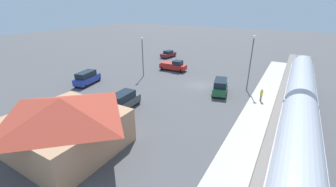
{
  "coord_description": "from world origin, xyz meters",
  "views": [
    {
      "loc": [
        -12.63,
        32.07,
        12.45
      ],
      "look_at": [
        1.54,
        7.81,
        1.0
      ],
      "focal_mm": 23.27,
      "sensor_mm": 36.0,
      "label": 1
    }
  ],
  "objects": [
    {
      "name": "suv_blue",
      "position": [
        16.66,
        8.95,
        1.15
      ],
      "size": [
        2.89,
        5.19,
        2.22
      ],
      "color": "#283D9E",
      "rests_on": "ground"
    },
    {
      "name": "suv_charcoal",
      "position": [
        5.08,
        13.06,
        1.15
      ],
      "size": [
        2.2,
        4.99,
        2.22
      ],
      "color": "#47494F",
      "rests_on": "ground"
    },
    {
      "name": "platform",
      "position": [
        -10.0,
        0.0,
        0.15
      ],
      "size": [
        3.2,
        46.0,
        0.3
      ],
      "color": "#B7B2A8",
      "rests_on": "ground"
    },
    {
      "name": "suv_green",
      "position": [
        -3.98,
        1.7,
        1.15
      ],
      "size": [
        3.06,
        5.22,
        2.22
      ],
      "color": "#236638",
      "rests_on": "ground"
    },
    {
      "name": "railway_track",
      "position": [
        -14.0,
        0.0,
        0.09
      ],
      "size": [
        4.8,
        70.0,
        0.3
      ],
      "color": "slate",
      "rests_on": "ground"
    },
    {
      "name": "ground_plane",
      "position": [
        0.0,
        0.0,
        0.0
      ],
      "size": [
        200.0,
        200.0,
        0.0
      ],
      "primitive_type": "plane",
      "color": "#4C4C4F"
    },
    {
      "name": "sedan_maroon",
      "position": [
        15.16,
        -15.62,
        0.88
      ],
      "size": [
        2.4,
        4.7,
        1.74
      ],
      "color": "maroon",
      "rests_on": "ground"
    },
    {
      "name": "light_pole_lot_center",
      "position": [
        11.17,
        0.5,
        4.55
      ],
      "size": [
        0.44,
        0.44,
        7.16
      ],
      "color": "#515156",
      "rests_on": "ground"
    },
    {
      "name": "station_building",
      "position": [
        4.0,
        22.0,
        2.63
      ],
      "size": [
        9.97,
        9.28,
        5.07
      ],
      "color": "tan",
      "rests_on": "ground"
    },
    {
      "name": "pedestrian_on_platform",
      "position": [
        -9.84,
        2.25,
        1.28
      ],
      "size": [
        0.36,
        0.36,
        1.71
      ],
      "color": "brown",
      "rests_on": "platform"
    },
    {
      "name": "pickup_red",
      "position": [
        8.13,
        -5.7,
        1.03
      ],
      "size": [
        5.48,
        2.68,
        2.14
      ],
      "color": "red",
      "rests_on": "ground"
    },
    {
      "name": "light_pole_near_platform",
      "position": [
        -7.2,
        -1.78,
        5.24
      ],
      "size": [
        0.44,
        0.44,
        8.42
      ],
      "color": "#515156",
      "rests_on": "ground"
    },
    {
      "name": "passenger_train",
      "position": [
        -14.0,
        19.28,
        2.86
      ],
      "size": [
        2.93,
        53.35,
        4.98
      ],
      "color": "#ADB2BC",
      "rests_on": "railway_track"
    }
  ]
}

